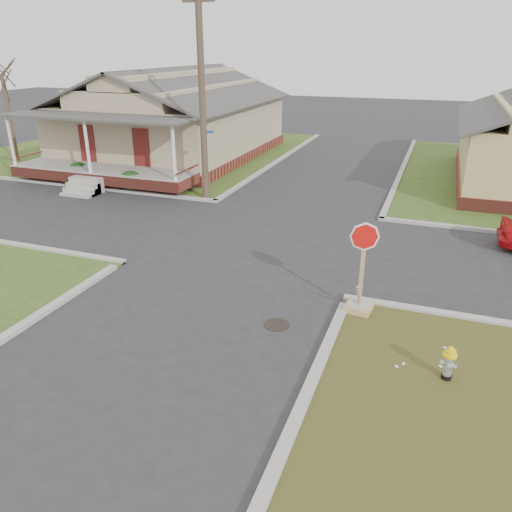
% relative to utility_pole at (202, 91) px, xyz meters
% --- Properties ---
extents(ground, '(120.00, 120.00, 0.00)m').
position_rel_utility_pole_xyz_m(ground, '(4.20, -8.90, -4.66)').
color(ground, '#29292B').
rests_on(ground, ground).
extents(verge_far_left, '(19.00, 19.00, 0.05)m').
position_rel_utility_pole_xyz_m(verge_far_left, '(-8.80, 9.10, -4.64)').
color(verge_far_left, '#334A1A').
rests_on(verge_far_left, ground).
extents(curbs, '(80.00, 40.00, 0.12)m').
position_rel_utility_pole_xyz_m(curbs, '(4.20, -3.90, -4.66)').
color(curbs, '#A7A197').
rests_on(curbs, ground).
extents(manhole, '(0.64, 0.64, 0.01)m').
position_rel_utility_pole_xyz_m(manhole, '(6.40, -9.40, -4.66)').
color(manhole, black).
rests_on(manhole, ground).
extents(corner_house, '(10.10, 15.50, 5.30)m').
position_rel_utility_pole_xyz_m(corner_house, '(-5.80, 7.78, -2.38)').
color(corner_house, maroon).
rests_on(corner_house, ground).
extents(utility_pole, '(1.80, 0.28, 9.00)m').
position_rel_utility_pole_xyz_m(utility_pole, '(0.00, 0.00, 0.00)').
color(utility_pole, '#403124').
rests_on(utility_pole, ground).
extents(tree_far_left, '(0.22, 0.22, 4.90)m').
position_rel_utility_pole_xyz_m(tree_far_left, '(-13.80, 3.10, -2.16)').
color(tree_far_left, '#403124').
rests_on(tree_far_left, verge_far_left).
extents(fire_hydrant, '(0.28, 0.28, 0.76)m').
position_rel_utility_pole_xyz_m(fire_hydrant, '(10.36, -10.30, -4.19)').
color(fire_hydrant, black).
rests_on(fire_hydrant, ground).
extents(stop_sign, '(0.68, 0.67, 2.41)m').
position_rel_utility_pole_xyz_m(stop_sign, '(8.18, -8.03, -4.09)').
color(stop_sign, tan).
rests_on(stop_sign, ground).
extents(hedge_left, '(1.30, 1.06, 0.99)m').
position_rel_utility_pole_xyz_m(hedge_left, '(-7.38, 0.64, -4.12)').
color(hedge_left, '#193D16').
rests_on(hedge_left, verge_far_left).
extents(hedge_right, '(1.30, 1.06, 0.99)m').
position_rel_utility_pole_xyz_m(hedge_right, '(-3.86, -0.08, -4.12)').
color(hedge_right, '#193D16').
rests_on(hedge_right, verge_far_left).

